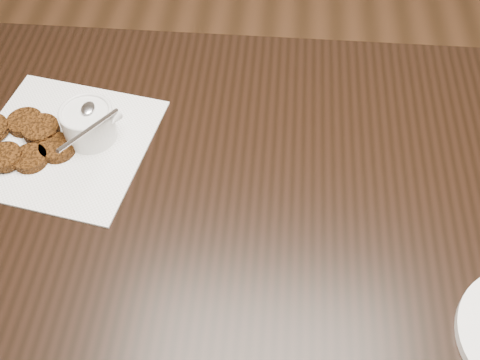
# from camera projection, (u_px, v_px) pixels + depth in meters

# --- Properties ---
(table) EXTENTS (1.36, 0.88, 0.75)m
(table) POSITION_uv_depth(u_px,v_px,m) (239.00, 311.00, 1.24)
(table) COLOR black
(table) RESTS_ON floor
(napkin) EXTENTS (0.34, 0.34, 0.00)m
(napkin) POSITION_uv_depth(u_px,v_px,m) (64.00, 144.00, 1.03)
(napkin) COLOR white
(napkin) RESTS_ON table
(sauce_ramekin) EXTENTS (0.15, 0.15, 0.13)m
(sauce_ramekin) POSITION_uv_depth(u_px,v_px,m) (85.00, 110.00, 0.99)
(sauce_ramekin) COLOR silver
(sauce_ramekin) RESTS_ON napkin
(patty_cluster) EXTENTS (0.27, 0.27, 0.02)m
(patty_cluster) POSITION_uv_depth(u_px,v_px,m) (22.00, 143.00, 1.02)
(patty_cluster) COLOR #5E2D0C
(patty_cluster) RESTS_ON napkin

